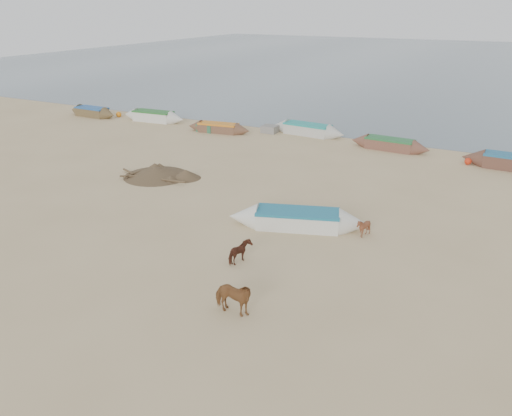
{
  "coord_description": "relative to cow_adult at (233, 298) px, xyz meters",
  "views": [
    {
      "loc": [
        9.67,
        -14.61,
        9.63
      ],
      "look_at": [
        0.0,
        4.0,
        1.0
      ],
      "focal_mm": 35.0,
      "sensor_mm": 36.0,
      "label": 1
    }
  ],
  "objects": [
    {
      "name": "ground",
      "position": [
        -2.5,
        2.48,
        -0.63
      ],
      "size": [
        140.0,
        140.0,
        0.0
      ],
      "primitive_type": "plane",
      "color": "tan",
      "rests_on": "ground"
    },
    {
      "name": "sea",
      "position": [
        -2.5,
        84.48,
        -0.62
      ],
      "size": [
        160.0,
        160.0,
        0.0
      ],
      "primitive_type": "plane",
      "color": "slate",
      "rests_on": "ground"
    },
    {
      "name": "cow_adult",
      "position": [
        0.0,
        0.0,
        0.0
      ],
      "size": [
        1.5,
        0.7,
        1.26
      ],
      "primitive_type": "imported",
      "rotation": [
        0.0,
        0.0,
        1.59
      ],
      "color": "brown",
      "rests_on": "ground"
    },
    {
      "name": "calf_front",
      "position": [
        2.14,
        7.88,
        -0.19
      ],
      "size": [
        1.05,
        1.01,
        0.88
      ],
      "primitive_type": "imported",
      "rotation": [
        0.0,
        0.0,
        -1.06
      ],
      "color": "brown",
      "rests_on": "ground"
    },
    {
      "name": "calf_right",
      "position": [
        -1.5,
        3.23,
        -0.17
      ],
      "size": [
        0.97,
        1.07,
        0.92
      ],
      "primitive_type": "imported",
      "rotation": [
        0.0,
        0.0,
        1.79
      ],
      "color": "#4E2619",
      "rests_on": "ground"
    },
    {
      "name": "near_canoe",
      "position": [
        -0.83,
        7.41,
        -0.21
      ],
      "size": [
        6.53,
        3.34,
        0.84
      ],
      "primitive_type": null,
      "rotation": [
        0.0,
        0.0,
        0.32
      ],
      "color": "silver",
      "rests_on": "ground"
    },
    {
      "name": "debris_pile",
      "position": [
        -11.28,
        10.38,
        -0.37
      ],
      "size": [
        5.1,
        5.1,
        0.52
      ],
      "primitive_type": "cone",
      "rotation": [
        0.0,
        0.0,
        0.39
      ],
      "color": "brown",
      "rests_on": "ground"
    },
    {
      "name": "waterline_canoes",
      "position": [
        -2.96,
        22.53,
        -0.2
      ],
      "size": [
        54.58,
        4.42,
        0.92
      ],
      "color": "brown",
      "rests_on": "ground"
    },
    {
      "name": "beach_clutter",
      "position": [
        1.2,
        22.32,
        -0.33
      ],
      "size": [
        45.27,
        3.34,
        0.64
      ],
      "color": "#2B613F",
      "rests_on": "ground"
    }
  ]
}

